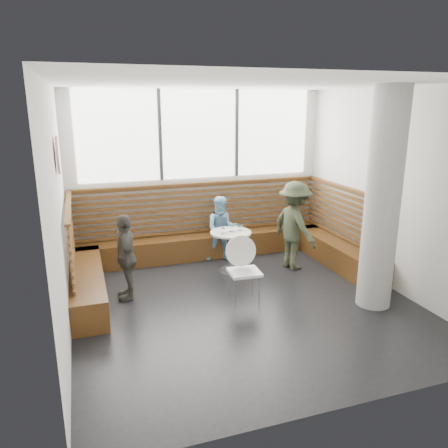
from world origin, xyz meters
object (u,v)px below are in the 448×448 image
object	(u,v)px
child_left	(126,257)
concrete_column	(383,201)
child_back	(222,229)
cafe_table	(231,243)
adult_man	(295,226)
cafe_chair	(243,264)

from	to	relation	value
child_left	concrete_column	bearing A→B (deg)	71.36
child_back	cafe_table	bearing A→B (deg)	-78.92
adult_man	child_back	bearing A→B (deg)	43.81
concrete_column	adult_man	world-z (taller)	concrete_column
adult_man	child_left	bearing A→B (deg)	84.47
concrete_column	cafe_chair	world-z (taller)	concrete_column
cafe_table	child_left	distance (m)	1.96
cafe_table	child_back	distance (m)	0.60
concrete_column	cafe_chair	bearing A→B (deg)	157.84
concrete_column	cafe_table	distance (m)	2.73
adult_man	child_back	distance (m)	1.38
cafe_table	cafe_chair	size ratio (longest dim) A/B	0.75
cafe_chair	child_back	distance (m)	1.79
concrete_column	cafe_chair	distance (m)	2.23
concrete_column	child_left	world-z (taller)	concrete_column
concrete_column	child_left	xyz separation A→B (m)	(-3.50, 1.41, -0.93)
child_back	child_left	xyz separation A→B (m)	(-1.91, -1.11, 0.04)
adult_man	child_left	size ratio (longest dim) A/B	1.20
adult_man	concrete_column	bearing A→B (deg)	-177.36
cafe_table	child_back	world-z (taller)	child_back
child_back	concrete_column	bearing A→B (deg)	-43.76
cafe_table	concrete_column	bearing A→B (deg)	-49.99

